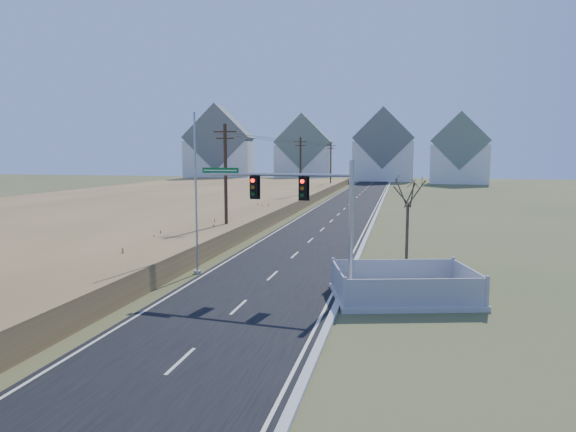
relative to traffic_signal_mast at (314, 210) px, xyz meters
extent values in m
plane|color=#4A5026|center=(-2.68, -1.62, -4.01)|extent=(260.00, 260.00, 0.00)
cube|color=black|center=(-2.68, 48.38, -3.98)|extent=(8.00, 180.00, 0.06)
cube|color=#B2AFA8|center=(1.47, 48.38, -3.92)|extent=(0.30, 180.00, 0.18)
cube|color=tan|center=(-26.68, 38.38, -3.36)|extent=(38.00, 110.00, 1.30)
cylinder|color=#422D1E|center=(-9.18, 13.38, 0.49)|extent=(0.26, 0.26, 9.00)
cube|color=#422D1E|center=(-9.18, 13.38, 4.39)|extent=(1.80, 0.10, 0.10)
cube|color=#422D1E|center=(-9.18, 13.38, 3.89)|extent=(1.40, 0.10, 0.10)
cylinder|color=#422D1E|center=(-9.18, 43.38, 0.49)|extent=(0.26, 0.26, 9.00)
cube|color=#422D1E|center=(-9.18, 43.38, 4.39)|extent=(1.80, 0.10, 0.10)
cube|color=#422D1E|center=(-9.18, 43.38, 3.89)|extent=(1.40, 0.10, 0.10)
cylinder|color=#422D1E|center=(-9.18, 73.38, 0.49)|extent=(0.26, 0.26, 9.00)
cube|color=#422D1E|center=(-9.18, 73.38, 4.39)|extent=(1.80, 0.10, 0.10)
cube|color=#422D1E|center=(-9.18, 73.38, 3.89)|extent=(1.40, 0.10, 0.10)
cube|color=white|center=(-40.68, 98.38, 0.99)|extent=(17.38, 13.12, 10.00)
cube|color=slate|center=(-40.68, 98.38, 6.89)|extent=(17.69, 13.38, 16.29)
cube|color=white|center=(-20.68, 106.38, 0.49)|extent=(14.66, 10.95, 9.00)
cube|color=slate|center=(-20.68, 106.38, 5.89)|extent=(14.93, 11.17, 14.26)
cube|color=white|center=(-0.68, 110.38, 0.99)|extent=(15.00, 10.00, 10.00)
cube|color=slate|center=(-0.68, 110.38, 6.89)|extent=(15.27, 10.20, 15.27)
cube|color=white|center=(17.32, 102.38, 0.49)|extent=(13.87, 10.31, 9.00)
cube|color=slate|center=(17.32, 102.38, 5.89)|extent=(14.12, 10.51, 13.24)
cylinder|color=#9EA0A5|center=(1.82, -0.18, -3.92)|extent=(0.55, 0.55, 0.18)
cylinder|color=#9EA0A5|center=(1.82, -0.18, -0.81)|extent=(0.24, 0.24, 6.40)
cylinder|color=#9EA0A5|center=(-1.82, 0.18, 1.66)|extent=(7.29, 0.86, 0.15)
cube|color=black|center=(-0.55, 0.05, 1.04)|extent=(0.37, 0.31, 1.05)
cube|color=black|center=(-3.10, 0.31, 1.04)|extent=(0.37, 0.31, 1.05)
cube|color=#056324|center=(-4.92, 0.49, 1.84)|extent=(2.01, 0.24, 0.27)
cube|color=#B7B5AD|center=(4.32, -0.58, -3.89)|extent=(7.26, 5.81, 0.24)
cube|color=#9B9A9F|center=(4.83, -2.53, -3.16)|extent=(5.88, 1.61, 1.21)
cube|color=#9B9A9F|center=(3.81, 1.38, -3.16)|extent=(5.88, 1.61, 1.21)
cube|color=#9B9A9F|center=(1.39, -1.34, -3.16)|extent=(1.10, 3.93, 1.21)
cube|color=#9B9A9F|center=(7.25, 0.19, -3.16)|extent=(1.10, 3.93, 1.21)
cube|color=white|center=(5.32, -0.72, -3.63)|extent=(0.57, 0.05, 0.71)
cube|color=#B40C12|center=(5.32, -0.75, -3.63)|extent=(0.46, 0.02, 0.21)
cylinder|color=#B7B5AD|center=(-6.98, 2.20, -3.92)|extent=(0.40, 0.40, 0.18)
cylinder|color=#9EA0A5|center=(-6.98, 2.20, 0.47)|extent=(0.11, 0.11, 8.96)
cylinder|color=#4C3F33|center=(4.49, 6.08, -2.13)|extent=(0.17, 0.17, 3.76)
camera|label=1|loc=(4.10, -24.28, 2.61)|focal=32.00mm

